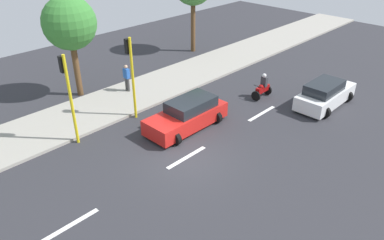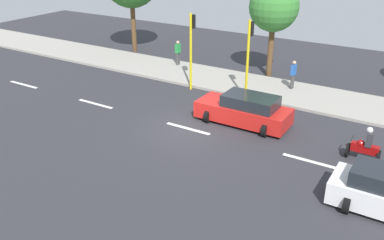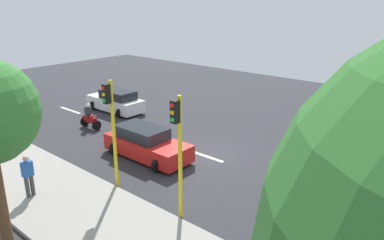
{
  "view_description": "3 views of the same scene",
  "coord_description": "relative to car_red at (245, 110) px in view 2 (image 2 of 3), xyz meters",
  "views": [
    {
      "loc": [
        -10.0,
        9.95,
        9.81
      ],
      "look_at": [
        0.11,
        -0.48,
        1.75
      ],
      "focal_mm": 34.71,
      "sensor_mm": 36.0,
      "label": 1
    },
    {
      "loc": [
        -15.31,
        -9.63,
        8.69
      ],
      "look_at": [
        -0.6,
        -0.6,
        0.83
      ],
      "focal_mm": 39.02,
      "sensor_mm": 36.0,
      "label": 2
    },
    {
      "loc": [
        13.25,
        10.6,
        7.49
      ],
      "look_at": [
        -0.44,
        -1.15,
        1.52
      ],
      "focal_mm": 34.61,
      "sensor_mm": 36.0,
      "label": 3
    }
  ],
  "objects": [
    {
      "name": "motorcycle",
      "position": [
        -0.72,
        -5.74,
        -0.07
      ],
      "size": [
        0.6,
        1.3,
        1.53
      ],
      "color": "black",
      "rests_on": "ground"
    },
    {
      "name": "pedestrian_by_tree",
      "position": [
        5.69,
        -0.44,
        0.35
      ],
      "size": [
        0.4,
        0.24,
        1.69
      ],
      "color": "#3F3F3F",
      "rests_on": "sidewalk"
    },
    {
      "name": "street_tree_center",
      "position": [
        7.59,
        1.78,
        3.7
      ],
      "size": [
        3.07,
        3.07,
        5.99
      ],
      "color": "brown",
      "rests_on": "ground"
    },
    {
      "name": "sidewalk",
      "position": [
        5.04,
        2.04,
        -0.64
      ],
      "size": [
        4.0,
        60.0,
        0.15
      ],
      "primitive_type": "cube",
      "color": "#9E998E",
      "rests_on": "ground"
    },
    {
      "name": "pedestrian_near_signal",
      "position": [
        6.18,
        7.95,
        0.35
      ],
      "size": [
        0.4,
        0.24,
        1.69
      ],
      "color": "#3F3F3F",
      "rests_on": "sidewalk"
    },
    {
      "name": "lane_stripe_south",
      "position": [
        -1.96,
        8.04,
        -0.71
      ],
      "size": [
        0.2,
        2.4,
        0.01
      ],
      "primitive_type": "cube",
      "color": "white",
      "rests_on": "ground"
    },
    {
      "name": "lane_stripe_north",
      "position": [
        -1.96,
        -3.96,
        -0.71
      ],
      "size": [
        0.2,
        2.4,
        0.01
      ],
      "primitive_type": "cube",
      "color": "white",
      "rests_on": "ground"
    },
    {
      "name": "lane_stripe_mid",
      "position": [
        -1.96,
        2.04,
        -0.71
      ],
      "size": [
        0.2,
        2.4,
        0.01
      ],
      "primitive_type": "cube",
      "color": "white",
      "rests_on": "ground"
    },
    {
      "name": "traffic_light_midblock",
      "position": [
        2.89,
        1.23,
        2.22
      ],
      "size": [
        0.49,
        0.24,
        4.5
      ],
      "color": "yellow",
      "rests_on": "ground"
    },
    {
      "name": "traffic_light_corner",
      "position": [
        2.89,
        4.82,
        2.22
      ],
      "size": [
        0.49,
        0.24,
        4.5
      ],
      "color": "yellow",
      "rests_on": "ground"
    },
    {
      "name": "lane_stripe_far_south",
      "position": [
        -1.96,
        14.04,
        -0.71
      ],
      "size": [
        0.2,
        2.4,
        0.01
      ],
      "primitive_type": "cube",
      "color": "white",
      "rests_on": "ground"
    },
    {
      "name": "ground_plane",
      "position": [
        -1.96,
        2.04,
        -0.76
      ],
      "size": [
        40.0,
        60.0,
        0.1
      ],
      "primitive_type": "cube",
      "color": "#2D2D33"
    },
    {
      "name": "car_red",
      "position": [
        0.0,
        0.0,
        0.0
      ],
      "size": [
        2.21,
        4.58,
        1.52
      ],
      "color": "red",
      "rests_on": "ground"
    }
  ]
}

